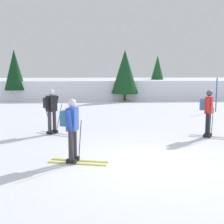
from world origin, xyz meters
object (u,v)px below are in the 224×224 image
Objects in this scene: conifer_far_left at (14,70)px; conifer_far_right at (125,72)px; skier_red at (208,111)px; skier_blue at (72,127)px; skier_black at (51,109)px; trail_marker_pole at (216,95)px; conifer_far_centre at (157,73)px.

conifer_far_left reaches higher than conifer_far_right.
skier_red is at bearing -81.69° from conifer_far_right.
skier_black is (-1.04, 3.66, -0.00)m from skier_blue.
conifer_far_left is at bearing 128.03° from skier_red.
skier_blue is 0.88× the size of trail_marker_pole.
conifer_far_right reaches higher than conifer_far_centre.
conifer_far_centre is at bearing 100.23° from trail_marker_pole.
skier_blue is 1.00× the size of skier_red.
conifer_far_right is (-4.70, 6.05, 1.23)m from trail_marker_pole.
skier_blue is 0.48× the size of conifer_far_centre.
skier_red is 0.88× the size of trail_marker_pole.
trail_marker_pole reaches higher than skier_blue.
conifer_far_right is (3.89, 11.68, 1.25)m from skier_black.
skier_black is at bearing 105.88° from skier_blue.
conifer_far_right is at bearing -135.67° from conifer_far_centre.
conifer_far_centre is (6.96, 14.68, 1.12)m from skier_black.
skier_red is (5.73, -0.86, 0.00)m from skier_black.
conifer_far_left is (-10.10, 12.91, 1.39)m from skier_red.
conifer_far_centre is at bearing 13.07° from conifer_far_left.
skier_black is 0.49× the size of conifer_far_centre.
skier_red is at bearing -51.97° from conifer_far_left.
skier_red is (4.69, 2.80, -0.00)m from skier_blue.
conifer_far_left is 1.01× the size of conifer_far_right.
conifer_far_left is 11.63m from conifer_far_centre.
conifer_far_right reaches higher than skier_red.
skier_black is at bearing -108.44° from conifer_far_right.
skier_black is 0.45× the size of conifer_far_right.
conifer_far_right reaches higher than skier_black.
conifer_far_centre is at bearing 44.33° from conifer_far_right.
trail_marker_pole is (7.55, 9.29, 0.01)m from skier_blue.
skier_red is at bearing -94.54° from conifer_far_centre.
trail_marker_pole reaches higher than skier_red.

